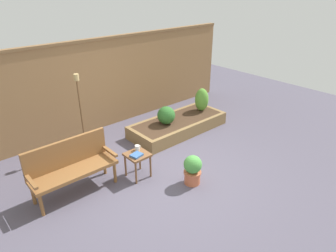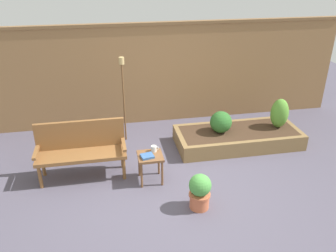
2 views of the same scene
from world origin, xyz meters
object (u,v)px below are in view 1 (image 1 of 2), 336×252
Objects in this scene: book_on_table at (137,155)px; tiki_torch at (79,100)px; shrub_near_bench at (166,115)px; garden_bench at (71,163)px; potted_boxwood at (193,169)px; shrub_far_corner at (202,100)px; cup_on_table at (137,148)px; side_table at (138,158)px.

book_on_table is 0.12× the size of tiki_torch.
shrub_near_bench reaches higher than book_on_table.
garden_bench is 2.09m from potted_boxwood.
shrub_far_corner reaches higher than book_on_table.
cup_on_table is at bearing 119.51° from potted_boxwood.
shrub_far_corner is at bearing -11.44° from tiki_torch.
tiki_torch reaches higher than shrub_near_bench.
side_table is 0.86× the size of potted_boxwood.
potted_boxwood is at bearing -60.49° from cup_on_table.
shrub_far_corner reaches higher than cup_on_table.
potted_boxwood is at bearing -140.14° from shrub_far_corner.
cup_on_table is 2.72m from shrub_far_corner.
garden_bench is 2.59× the size of potted_boxwood.
book_on_table is at bearing 130.61° from potted_boxwood.
cup_on_table reaches higher than side_table.
garden_bench is 2.46× the size of shrub_far_corner.
shrub_far_corner is at bearing 7.79° from garden_bench.
garden_bench reaches higher than potted_boxwood.
shrub_near_bench is at bearing 180.00° from shrub_far_corner.
tiki_torch is at bearing 87.25° from book_on_table.
book_on_table is at bearing -147.93° from shrub_near_bench.
cup_on_table is 0.21m from book_on_table.
garden_bench is at bearing -172.21° from shrub_far_corner.
garden_bench reaches higher than book_on_table.
garden_bench is at bearing 144.17° from potted_boxwood.
shrub_far_corner is (2.73, 0.97, 0.09)m from book_on_table.
potted_boxwood is 1.96m from shrub_near_bench.
shrub_near_bench is 0.25× the size of tiki_torch.
cup_on_table is (1.16, -0.29, -0.01)m from garden_bench.
tiki_torch is (-0.89, 2.33, 0.87)m from potted_boxwood.
garden_bench is 3.00× the size of side_table.
side_table is 3.74× the size of cup_on_table.
shrub_far_corner is (2.68, 0.91, 0.20)m from side_table.
potted_boxwood is (0.60, -0.82, -0.10)m from side_table.
garden_bench is 1.13m from book_on_table.
shrub_near_bench is at bearing 20.87° from book_on_table.
garden_bench is 2.62m from shrub_near_bench.
tiki_torch is (-0.37, 1.41, 0.63)m from cup_on_table.
tiki_torch is at bearing 110.86° from potted_boxwood.
book_on_table is at bearing -81.55° from tiki_torch.
cup_on_table is at bearing 38.54° from book_on_table.
potted_boxwood is 2.72m from shrub_far_corner.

